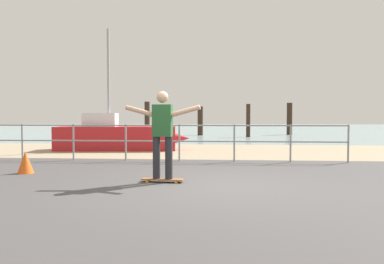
% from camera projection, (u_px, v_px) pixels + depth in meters
% --- Properties ---
extents(ground_plane, '(24.00, 10.00, 0.04)m').
position_uv_depth(ground_plane, '(203.00, 198.00, 5.70)').
color(ground_plane, '#474444').
rests_on(ground_plane, ground).
extents(beach_strip, '(24.00, 6.00, 0.04)m').
position_uv_depth(beach_strip, '(214.00, 151.00, 13.66)').
color(beach_strip, tan).
rests_on(beach_strip, ground).
extents(sea_surface, '(72.00, 50.00, 0.04)m').
position_uv_depth(sea_surface, '(220.00, 128.00, 41.55)').
color(sea_surface, '#849EA3').
rests_on(sea_surface, ground).
extents(railing_fence, '(10.74, 0.05, 1.05)m').
position_uv_depth(railing_fence, '(152.00, 137.00, 10.38)').
color(railing_fence, gray).
rests_on(railing_fence, ground).
extents(sailboat, '(5.04, 1.92, 4.55)m').
position_uv_depth(sailboat, '(121.00, 137.00, 13.96)').
color(sailboat, '#B21E23').
rests_on(sailboat, ground).
extents(skateboard, '(0.81, 0.27, 0.08)m').
position_uv_depth(skateboard, '(163.00, 180.00, 6.98)').
color(skateboard, brown).
rests_on(skateboard, ground).
extents(skateboarder, '(1.45, 0.23, 1.65)m').
position_uv_depth(skateboarder, '(163.00, 129.00, 6.94)').
color(skateboarder, '#26262B').
rests_on(skateboarder, skateboard).
extents(groyne_post_0, '(0.34, 0.34, 1.48)m').
position_uv_depth(groyne_post_0, '(100.00, 125.00, 23.38)').
color(groyne_post_0, '#332319').
rests_on(groyne_post_0, ground).
extents(groyne_post_1, '(0.32, 0.32, 2.21)m').
position_uv_depth(groyne_post_1, '(147.00, 120.00, 22.79)').
color(groyne_post_1, '#332319').
rests_on(groyne_post_1, ground).
extents(groyne_post_2, '(0.37, 0.37, 1.99)m').
position_uv_depth(groyne_post_2, '(200.00, 121.00, 25.29)').
color(groyne_post_2, '#332319').
rests_on(groyne_post_2, ground).
extents(groyne_post_3, '(0.26, 0.26, 2.08)m').
position_uv_depth(groyne_post_3, '(248.00, 121.00, 22.99)').
color(groyne_post_3, '#332319').
rests_on(groyne_post_3, ground).
extents(groyne_post_4, '(0.38, 0.38, 2.27)m').
position_uv_depth(groyne_post_4, '(289.00, 119.00, 26.06)').
color(groyne_post_4, '#332319').
rests_on(groyne_post_4, ground).
extents(traffic_cone, '(0.36, 0.36, 0.50)m').
position_uv_depth(traffic_cone, '(25.00, 163.00, 8.09)').
color(traffic_cone, '#E55919').
rests_on(traffic_cone, ground).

